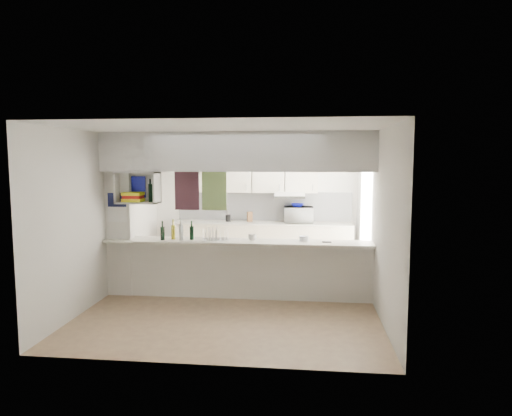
# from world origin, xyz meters

# --- Properties ---
(floor) EXTENTS (4.80, 4.80, 0.00)m
(floor) POSITION_xyz_m (0.00, 0.00, 0.00)
(floor) COLOR #8E6C52
(floor) RESTS_ON ground
(ceiling) EXTENTS (4.80, 4.80, 0.00)m
(ceiling) POSITION_xyz_m (0.00, 0.00, 2.60)
(ceiling) COLOR white
(ceiling) RESTS_ON wall_back
(wall_back) EXTENTS (4.20, 0.00, 4.20)m
(wall_back) POSITION_xyz_m (0.00, 2.40, 1.30)
(wall_back) COLOR silver
(wall_back) RESTS_ON floor
(wall_left) EXTENTS (0.00, 4.80, 4.80)m
(wall_left) POSITION_xyz_m (-2.10, 0.00, 1.30)
(wall_left) COLOR silver
(wall_left) RESTS_ON floor
(wall_right) EXTENTS (0.00, 4.80, 4.80)m
(wall_right) POSITION_xyz_m (2.10, 0.00, 1.30)
(wall_right) COLOR silver
(wall_right) RESTS_ON floor
(servery_partition) EXTENTS (4.20, 0.50, 2.60)m
(servery_partition) POSITION_xyz_m (-0.17, 0.00, 1.66)
(servery_partition) COLOR silver
(servery_partition) RESTS_ON floor
(cubby_shelf) EXTENTS (0.65, 0.35, 0.50)m
(cubby_shelf) POSITION_xyz_m (-1.57, -0.06, 1.71)
(cubby_shelf) COLOR white
(cubby_shelf) RESTS_ON bulkhead
(kitchen_run) EXTENTS (3.60, 0.63, 2.24)m
(kitchen_run) POSITION_xyz_m (0.16, 2.14, 0.83)
(kitchen_run) COLOR silver
(kitchen_run) RESTS_ON floor
(microwave) EXTENTS (0.60, 0.43, 0.32)m
(microwave) POSITION_xyz_m (0.93, 2.15, 1.08)
(microwave) COLOR white
(microwave) RESTS_ON bench_top
(bowl) EXTENTS (0.27, 0.27, 0.07)m
(bowl) POSITION_xyz_m (0.90, 2.18, 1.27)
(bowl) COLOR #0D1299
(bowl) RESTS_ON microwave
(dish_rack) EXTENTS (0.46, 0.39, 0.22)m
(dish_rack) POSITION_xyz_m (-0.35, 0.00, 1.01)
(dish_rack) COLOR silver
(dish_rack) RESTS_ON breakfast_bar
(cup) EXTENTS (0.15, 0.15, 0.10)m
(cup) POSITION_xyz_m (0.25, -0.08, 0.99)
(cup) COLOR white
(cup) RESTS_ON dish_rack
(wine_bottles) EXTENTS (0.52, 0.15, 0.34)m
(wine_bottles) POSITION_xyz_m (-0.95, -0.04, 1.04)
(wine_bottles) COLOR black
(wine_bottles) RESTS_ON breakfast_bar
(plastic_tubs) EXTENTS (0.50, 0.18, 0.08)m
(plastic_tubs) POSITION_xyz_m (1.06, 0.07, 0.96)
(plastic_tubs) COLOR silver
(plastic_tubs) RESTS_ON breakfast_bar
(utensil_jar) EXTENTS (0.10, 0.10, 0.14)m
(utensil_jar) POSITION_xyz_m (-0.51, 2.15, 0.99)
(utensil_jar) COLOR black
(utensil_jar) RESTS_ON bench_top
(knife_block) EXTENTS (0.13, 0.12, 0.20)m
(knife_block) POSITION_xyz_m (-0.07, 2.18, 1.02)
(knife_block) COLOR #56361D
(knife_block) RESTS_ON bench_top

